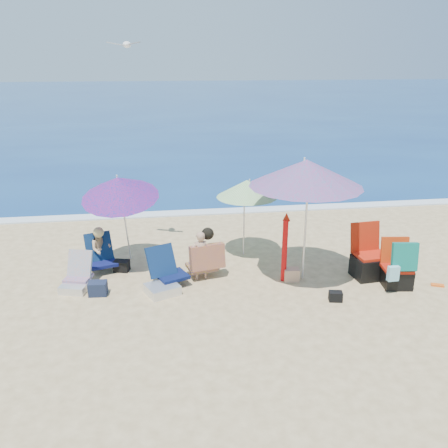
{
  "coord_description": "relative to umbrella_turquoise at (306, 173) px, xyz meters",
  "views": [
    {
      "loc": [
        -1.56,
        -7.84,
        4.28
      ],
      "look_at": [
        -0.3,
        1.0,
        1.1
      ],
      "focal_mm": 37.75,
      "sensor_mm": 36.0,
      "label": 1
    }
  ],
  "objects": [
    {
      "name": "chair_navy",
      "position": [
        -2.76,
        -0.11,
        -1.99
      ],
      "size": [
        0.93,
        1.02,
        0.8
      ],
      "color": "#0B153F",
      "rests_on": "ground"
    },
    {
      "name": "foam",
      "position": [
        -1.21,
        4.53,
        -2.18
      ],
      "size": [
        120.0,
        0.5,
        0.04
      ],
      "color": "white",
      "rests_on": "ground"
    },
    {
      "name": "bag_tan",
      "position": [
        -0.21,
        -0.08,
        -2.07
      ],
      "size": [
        0.32,
        0.24,
        0.26
      ],
      "color": "tan",
      "rests_on": "ground"
    },
    {
      "name": "camp_chair_left",
      "position": [
        1.39,
        -0.11,
        -1.87
      ],
      "size": [
        0.71,
        0.7,
        1.09
      ],
      "color": "red",
      "rests_on": "ground"
    },
    {
      "name": "umbrella_striped",
      "position": [
        -0.88,
        1.35,
        -0.64
      ],
      "size": [
        1.66,
        1.66,
        1.79
      ],
      "color": "silver",
      "rests_on": "ground"
    },
    {
      "name": "camp_chair_right",
      "position": [
        1.75,
        -0.64,
        -1.84
      ],
      "size": [
        0.65,
        0.68,
        1.0
      ],
      "color": "#AA1C0C",
      "rests_on": "ground"
    },
    {
      "name": "umbrella_turquoise",
      "position": [
        0.0,
        0.0,
        0.0
      ],
      "size": [
        2.69,
        2.69,
        2.5
      ],
      "color": "silver",
      "rests_on": "ground"
    },
    {
      "name": "bag_navy_a",
      "position": [
        -4.02,
        -0.15,
        -2.07
      ],
      "size": [
        0.35,
        0.27,
        0.26
      ],
      "color": "#192138",
      "rests_on": "ground"
    },
    {
      "name": "ground",
      "position": [
        -1.21,
        -0.57,
        -2.2
      ],
      "size": [
        120.0,
        120.0,
        0.0
      ],
      "color": "#D8BC84",
      "rests_on": "ground"
    },
    {
      "name": "sea",
      "position": [
        -1.21,
        44.43,
        -2.25
      ],
      "size": [
        120.0,
        80.0,
        0.12
      ],
      "color": "navy",
      "rests_on": "ground"
    },
    {
      "name": "furled_umbrella",
      "position": [
        -0.36,
        -0.05,
        -1.42
      ],
      "size": [
        0.17,
        0.17,
        1.43
      ],
      "color": "red",
      "rests_on": "ground"
    },
    {
      "name": "seagull",
      "position": [
        -3.29,
        1.88,
        2.31
      ],
      "size": [
        0.7,
        0.42,
        0.13
      ],
      "color": "white"
    },
    {
      "name": "person_center",
      "position": [
        -1.96,
        0.28,
        -1.7
      ],
      "size": [
        0.81,
        0.64,
        1.04
      ],
      "color": "tan",
      "rests_on": "ground"
    },
    {
      "name": "umbrella_blue",
      "position": [
        -3.58,
        1.04,
        -0.42
      ],
      "size": [
        1.86,
        1.91,
        2.17
      ],
      "color": "white",
      "rests_on": "ground"
    },
    {
      "name": "bag_black_b",
      "position": [
        0.37,
        -1.02,
        -2.11
      ],
      "size": [
        0.27,
        0.21,
        0.19
      ],
      "color": "black",
      "rests_on": "ground"
    },
    {
      "name": "bag_navy_b",
      "position": [
        2.06,
        0.02,
        -2.07
      ],
      "size": [
        0.43,
        0.38,
        0.27
      ],
      "color": "#1C1C3E",
      "rests_on": "ground"
    },
    {
      "name": "chair_rainbow",
      "position": [
        -4.45,
        0.2,
        -2.02
      ],
      "size": [
        0.65,
        0.82,
        0.68
      ],
      "color": "#E86652",
      "rests_on": "ground"
    },
    {
      "name": "orange_item",
      "position": [
        2.6,
        -0.73,
        -2.19
      ],
      "size": [
        0.26,
        0.2,
        0.03
      ],
      "color": "orange",
      "rests_on": "ground"
    },
    {
      "name": "bag_black_a",
      "position": [
        -3.64,
        0.87,
        -2.09
      ],
      "size": [
        0.36,
        0.3,
        0.23
      ],
      "color": "black",
      "rests_on": "ground"
    },
    {
      "name": "person_left",
      "position": [
        -4.06,
        1.03,
        -1.75
      ],
      "size": [
        0.72,
        0.75,
        1.0
      ],
      "color": "tan",
      "rests_on": "ground"
    }
  ]
}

